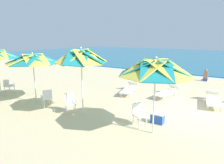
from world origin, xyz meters
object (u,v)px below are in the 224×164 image
at_px(sun_lounger_0, 213,99).
at_px(sun_lounger_1, 167,92).
at_px(plastic_chair_1, 70,102).
at_px(cooler_box, 157,118).
at_px(beach_umbrella_2, 33,59).
at_px(plastic_chair_2, 47,97).
at_px(beachgoer_seated, 206,77).
at_px(beach_umbrella_0, 156,68).
at_px(plastic_chair_3, 8,85).
at_px(sun_lounger_2, 130,89).
at_px(plastic_chair_0, 139,113).
at_px(beach_umbrella_1, 81,57).

xyz_separation_m(sun_lounger_0, sun_lounger_1, (-2.32, 0.17, 0.00)).
height_order(plastic_chair_1, cooler_box, plastic_chair_1).
height_order(plastic_chair_1, sun_lounger_0, plastic_chair_1).
bearing_deg(beach_umbrella_2, plastic_chair_2, -8.20).
height_order(plastic_chair_2, beachgoer_seated, beachgoer_seated).
xyz_separation_m(beach_umbrella_2, plastic_chair_2, (1.00, -0.14, -1.71)).
bearing_deg(beach_umbrella_0, beachgoer_seated, 87.67).
bearing_deg(beach_umbrella_2, plastic_chair_3, 175.28).
xyz_separation_m(plastic_chair_1, beach_umbrella_2, (-2.40, 0.06, 1.71)).
relative_size(beach_umbrella_2, beachgoer_seated, 2.75).
bearing_deg(sun_lounger_2, cooler_box, -48.21).
relative_size(plastic_chair_0, beachgoer_seated, 0.94).
bearing_deg(beach_umbrella_1, plastic_chair_1, -179.38).
bearing_deg(plastic_chair_2, beach_umbrella_0, 1.77).
bearing_deg(beachgoer_seated, plastic_chair_0, -96.32).
bearing_deg(beachgoer_seated, sun_lounger_1, -102.67).
relative_size(beach_umbrella_0, plastic_chair_2, 3.08).
distance_m(beach_umbrella_0, cooler_box, 2.27).
relative_size(beach_umbrella_0, cooler_box, 5.34).
relative_size(beach_umbrella_0, plastic_chair_1, 3.08).
bearing_deg(beach_umbrella_0, plastic_chair_0, 154.64).
bearing_deg(sun_lounger_0, plastic_chair_0, -117.89).
relative_size(beach_umbrella_0, beach_umbrella_1, 0.92).
relative_size(sun_lounger_1, cooler_box, 4.45).
height_order(plastic_chair_0, plastic_chair_2, same).
distance_m(plastic_chair_3, beachgoer_seated, 13.67).
relative_size(beach_umbrella_1, sun_lounger_0, 1.31).
height_order(beach_umbrella_1, beach_umbrella_2, beach_umbrella_1).
distance_m(plastic_chair_0, cooler_box, 0.84).
relative_size(beach_umbrella_1, plastic_chair_3, 3.34).
relative_size(sun_lounger_0, cooler_box, 4.43).
xyz_separation_m(sun_lounger_1, beachgoer_seated, (1.26, 5.62, 0.01)).
height_order(sun_lounger_2, beachgoer_seated, beachgoer_seated).
bearing_deg(beachgoer_seated, plastic_chair_3, -133.35).
height_order(plastic_chair_0, beach_umbrella_1, beach_umbrella_1).
bearing_deg(sun_lounger_1, beach_umbrella_0, -79.38).
height_order(beach_umbrella_2, beachgoer_seated, beach_umbrella_2).
height_order(plastic_chair_0, plastic_chair_1, same).
xyz_separation_m(sun_lounger_2, cooler_box, (2.81, -3.14, -0.08)).
bearing_deg(beach_umbrella_1, plastic_chair_0, 9.18).
relative_size(plastic_chair_3, sun_lounger_0, 0.39).
xyz_separation_m(sun_lounger_1, sun_lounger_2, (-2.10, -0.50, 0.00)).
distance_m(beach_umbrella_1, plastic_chair_3, 6.23).
relative_size(plastic_chair_1, sun_lounger_0, 0.39).
bearing_deg(beachgoer_seated, beach_umbrella_0, -92.33).
height_order(beach_umbrella_1, plastic_chair_3, beach_umbrella_1).
bearing_deg(plastic_chair_1, beachgoer_seated, 67.67).
height_order(plastic_chair_3, sun_lounger_0, plastic_chair_3).
distance_m(plastic_chair_0, plastic_chair_1, 3.14).
bearing_deg(beach_umbrella_2, cooler_box, 8.60).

